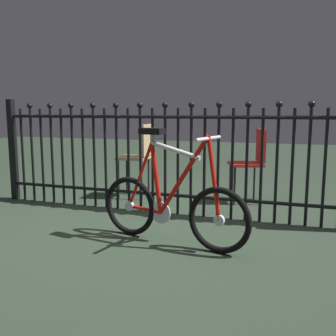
{
  "coord_description": "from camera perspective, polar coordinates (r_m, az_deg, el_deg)",
  "views": [
    {
      "loc": [
        1.26,
        -2.91,
        1.05
      ],
      "look_at": [
        0.16,
        0.2,
        0.55
      ],
      "focal_mm": 40.3,
      "sensor_mm": 36.0,
      "label": 1
    }
  ],
  "objects": [
    {
      "name": "chair_tan",
      "position": [
        4.59,
        -4.35,
        2.34
      ],
      "size": [
        0.4,
        0.39,
        0.9
      ],
      "color": "black",
      "rests_on": "ground"
    },
    {
      "name": "iron_fence",
      "position": [
        3.85,
        -0.82,
        1.95
      ],
      "size": [
        4.0,
        0.07,
        1.19
      ],
      "color": "black",
      "rests_on": "ground"
    },
    {
      "name": "ground_plane",
      "position": [
        3.34,
        -3.77,
        -9.74
      ],
      "size": [
        20.0,
        20.0,
        0.0
      ],
      "primitive_type": "plane",
      "color": "#283628"
    },
    {
      "name": "bicycle",
      "position": [
        2.99,
        0.45,
        -5.59
      ],
      "size": [
        1.31,
        0.42,
        0.92
      ],
      "color": "black",
      "rests_on": "ground"
    },
    {
      "name": "chair_red",
      "position": [
        4.43,
        12.6,
        1.45
      ],
      "size": [
        0.47,
        0.46,
        0.85
      ],
      "color": "black",
      "rests_on": "ground"
    }
  ]
}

